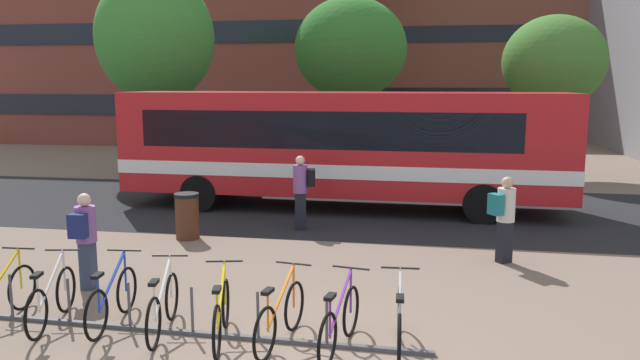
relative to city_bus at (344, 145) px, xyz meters
name	(u,v)px	position (x,y,z in m)	size (l,w,h in m)	color
bus_lane_asphalt	(375,209)	(0.85, 0.00, -1.77)	(80.00, 7.20, 0.01)	#232326
city_bus	(344,145)	(0.00, 0.00, 0.00)	(12.08, 2.83, 3.20)	red
bike_rack	(193,329)	(-0.94, -8.86, -1.68)	(6.63, 0.27, 0.70)	#47474C
parked_bicycle_yellow_0	(1,297)	(-3.86, -8.90, -1.39)	(0.52, 1.72, 0.99)	black
parked_bicycle_white_1	(52,299)	(-3.07, -8.86, -1.39)	(0.54, 1.70, 0.99)	black
parked_bicycle_blue_2	(112,300)	(-2.20, -8.73, -1.39)	(0.52, 1.72, 0.99)	black
parked_bicycle_white_3	(163,307)	(-1.36, -8.87, -1.39)	(0.52, 1.71, 0.99)	black
parked_bicycle_yellow_4	(221,315)	(-0.47, -9.00, -1.39)	(0.57, 1.69, 0.99)	black
parked_bicycle_orange_5	(280,317)	(0.33, -8.94, -1.39)	(0.52, 1.71, 0.99)	black
parked_bicycle_purple_6	(340,323)	(1.14, -9.00, -1.39)	(0.52, 1.71, 0.99)	black
parked_bicycle_silver_7	(399,324)	(1.90, -8.90, -1.39)	(0.52, 1.72, 0.99)	black
commuter_teal_pack_0	(504,214)	(3.71, -4.57, -0.81)	(0.60, 0.56, 1.69)	black
commuter_navy_pack_1	(85,235)	(-3.40, -7.36, -0.83)	(0.36, 0.54, 1.65)	#2D3851
commuter_black_pack_2	(302,187)	(-0.66, -2.62, -0.75)	(0.57, 0.41, 1.77)	black
trash_bin	(187,216)	(-3.02, -3.88, -1.26)	(0.55, 0.55, 1.03)	#4C2819
street_tree_0	(351,49)	(-0.85, 8.13, 3.00)	(4.47, 4.47, 6.81)	brown
street_tree_1	(554,62)	(6.68, 6.94, 2.40)	(3.64, 3.64, 5.85)	brown
street_tree_2	(155,38)	(-7.72, 5.09, 3.30)	(4.32, 4.32, 7.48)	brown
building_left_wing	(184,16)	(-12.76, 20.28, 5.73)	(22.16, 12.16, 15.00)	brown
building_centre_block	(446,18)	(3.58, 33.28, 6.62)	(19.34, 12.48, 16.79)	brown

